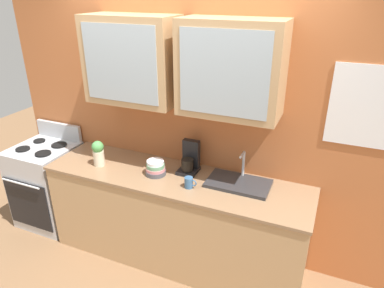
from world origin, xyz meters
The scene contains 9 objects.
ground_plane centered at (0.00, 0.00, 0.00)m, with size 10.00×10.00×0.00m, color brown.
back_wall_unit centered at (0.01, 0.30, 1.47)m, with size 3.85×0.48×2.58m.
counter centered at (0.00, 0.00, 0.45)m, with size 2.43×0.65×0.90m.
stove_range centered at (-1.56, 0.00, 0.46)m, with size 0.61×0.65×1.08m.
sink_faucet centered at (0.56, 0.10, 0.92)m, with size 0.54×0.32×0.27m.
bowl_stack centered at (-0.18, -0.02, 0.96)m, with size 0.19×0.19×0.14m.
vase centered at (-0.75, -0.07, 1.03)m, with size 0.11×0.11×0.25m.
cup_near_sink centered at (0.19, -0.11, 0.95)m, with size 0.11×0.07×0.10m.
coffee_maker centered at (0.08, 0.16, 1.01)m, with size 0.17×0.20×0.29m.
Camera 1 is at (1.22, -2.43, 2.46)m, focal length 32.69 mm.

